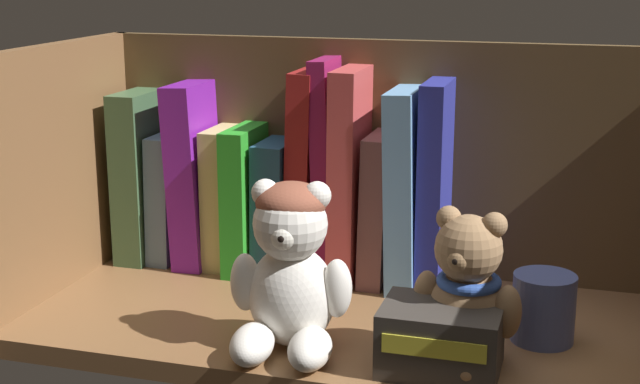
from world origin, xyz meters
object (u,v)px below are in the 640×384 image
object	(u,v)px
book_2	(199,172)
pillar_candle	(543,308)
book_5	(280,204)
book_7	(330,167)
book_3	(227,195)
book_9	(381,205)
book_0	(146,173)
book_1	(174,195)
book_4	(251,195)
book_6	(308,172)
book_11	(438,183)
book_10	(409,185)
teddy_bear_larger	(290,271)
book_8	(354,173)
small_product_box	(441,339)
teddy_bear_smaller	(465,298)

from	to	relation	value
book_2	pillar_candle	world-z (taller)	book_2
book_5	book_7	xyz separation A→B (cm)	(6.00, 0.00, 4.67)
book_3	book_9	distance (cm)	18.30
book_3	book_0	bearing A→B (deg)	180.00
book_1	book_4	distance (cm)	9.88
book_6	book_11	distance (cm)	14.67
book_10	book_5	bearing A→B (deg)	180.00
teddy_bear_larger	book_1	bearing A→B (deg)	135.32
book_2	book_4	size ratio (longest dim) A/B	1.28
book_3	book_1	bearing A→B (deg)	180.00
book_6	teddy_bear_larger	bearing A→B (deg)	-77.06
book_4	book_9	bearing A→B (deg)	0.00
book_2	book_4	distance (cm)	6.83
book_6	book_11	bearing A→B (deg)	0.00
book_5	book_9	size ratio (longest dim) A/B	0.91
book_7	book_8	distance (cm)	2.75
book_4	teddy_bear_larger	distance (cm)	24.40
book_2	teddy_bear_larger	xyz separation A→B (cm)	(18.19, -21.37, -3.12)
teddy_bear_larger	small_product_box	xyz separation A→B (cm)	(14.01, -0.90, -4.50)
book_9	book_5	bearing A→B (deg)	180.00
teddy_bear_larger	teddy_bear_smaller	xyz separation A→B (cm)	(15.66, 1.69, -1.53)
book_3	book_10	xyz separation A→B (cm)	(21.47, 0.00, 2.70)
book_2	book_4	world-z (taller)	book_2
book_4	book_6	xyz separation A→B (cm)	(6.84, 0.00, 3.22)
book_0	book_10	distance (cm)	31.77
book_2	book_3	bearing A→B (deg)	0.00
book_8	book_11	xyz separation A→B (cm)	(9.33, 0.00, -0.52)
book_0	teddy_bear_smaller	world-z (taller)	book_0
teddy_bear_larger	pillar_candle	bearing A→B (deg)	20.18
book_1	book_3	distance (cm)	6.84
book_4	book_8	xyz separation A→B (cm)	(12.18, 0.00, 3.48)
book_10	teddy_bear_larger	size ratio (longest dim) A/B	1.37
book_11	small_product_box	xyz separation A→B (cm)	(4.25, -22.27, -8.30)
teddy_bear_smaller	book_11	bearing A→B (deg)	106.68
book_3	book_2	bearing A→B (deg)	180.00
book_5	book_8	xyz separation A→B (cm)	(8.72, 0.00, 4.25)
book_3	teddy_bear_larger	world-z (taller)	book_3
book_8	book_11	distance (cm)	9.34
book_4	book_6	size ratio (longest dim) A/B	0.72
book_5	small_product_box	distance (cm)	31.85
small_product_box	book_6	bearing A→B (deg)	130.36
book_6	teddy_bear_larger	world-z (taller)	book_6
book_5	teddy_bear_smaller	world-z (taller)	book_5
teddy_bear_smaller	small_product_box	world-z (taller)	teddy_bear_smaller
book_2	book_9	distance (cm)	21.82
book_5	teddy_bear_smaller	size ratio (longest dim) A/B	1.08
book_0	teddy_bear_larger	bearing A→B (deg)	-40.43
book_5	book_7	size ratio (longest dim) A/B	0.62
book_0	pillar_candle	distance (cm)	49.50
book_4	small_product_box	size ratio (longest dim) A/B	1.61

